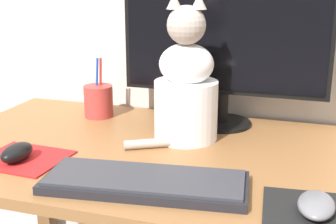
% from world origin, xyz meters
% --- Properties ---
extents(desk, '(1.26, 0.68, 0.74)m').
position_xyz_m(desk, '(0.00, 0.00, 0.64)').
color(desk, brown).
rests_on(desk, ground_plane).
extents(monitor, '(0.58, 0.17, 0.44)m').
position_xyz_m(monitor, '(0.06, 0.24, 0.99)').
color(monitor, black).
rests_on(monitor, desk).
extents(keyboard, '(0.43, 0.21, 0.02)m').
position_xyz_m(keyboard, '(-0.01, -0.21, 0.75)').
color(keyboard, black).
rests_on(keyboard, desk).
extents(mousepad_left, '(0.20, 0.18, 0.00)m').
position_xyz_m(mousepad_left, '(-0.33, -0.16, 0.74)').
color(mousepad_left, red).
rests_on(mousepad_left, desk).
extents(mousepad_right, '(0.19, 0.17, 0.00)m').
position_xyz_m(mousepad_right, '(0.32, -0.21, 0.74)').
color(mousepad_right, black).
rests_on(mousepad_right, desk).
extents(computer_mouse_left, '(0.06, 0.10, 0.04)m').
position_xyz_m(computer_mouse_left, '(-0.34, -0.17, 0.76)').
color(computer_mouse_left, black).
rests_on(computer_mouse_left, mousepad_left).
extents(computer_mouse_right, '(0.07, 0.11, 0.03)m').
position_xyz_m(computer_mouse_right, '(0.33, -0.22, 0.76)').
color(computer_mouse_right, slate).
rests_on(computer_mouse_right, mousepad_right).
extents(cat, '(0.22, 0.23, 0.37)m').
position_xyz_m(cat, '(-0.01, 0.10, 0.88)').
color(cat, white).
rests_on(cat, desk).
extents(pen_cup, '(0.09, 0.09, 0.18)m').
position_xyz_m(pen_cup, '(-0.32, 0.21, 0.79)').
color(pen_cup, '#B23833').
rests_on(pen_cup, desk).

